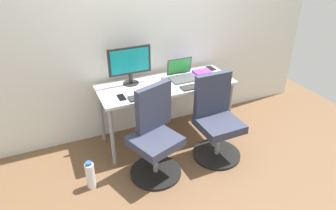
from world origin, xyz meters
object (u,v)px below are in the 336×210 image
office_chair_right (216,121)px  coffee_mug (184,68)px  desktop_monitor (130,63)px  office_chair_left (155,137)px  water_bottle_on_floor (90,175)px  open_laptop (182,74)px

office_chair_right → coffee_mug: size_ratio=10.22×
desktop_monitor → office_chair_right: bearing=-41.9°
desktop_monitor → coffee_mug: (0.70, 0.06, -0.20)m
office_chair_left → office_chair_right: same height
desktop_monitor → water_bottle_on_floor: bearing=-135.3°
desktop_monitor → open_laptop: 0.63m
office_chair_left → coffee_mug: (0.69, 0.73, 0.35)m
water_bottle_on_floor → open_laptop: open_laptop is taller
water_bottle_on_floor → coffee_mug: 1.67m
office_chair_left → open_laptop: 0.90m
desktop_monitor → coffee_mug: 0.74m
office_chair_right → coffee_mug: office_chair_right is taller
office_chair_right → desktop_monitor: size_ratio=1.96×
office_chair_right → desktop_monitor: desktop_monitor is taller
office_chair_right → open_laptop: bearing=104.0°
office_chair_left → water_bottle_on_floor: bearing=178.8°
open_laptop → coffee_mug: size_ratio=3.37×
office_chair_left → coffee_mug: bearing=46.8°
office_chair_right → water_bottle_on_floor: bearing=179.6°
office_chair_left → coffee_mug: 1.06m
office_chair_left → office_chair_right: size_ratio=1.00×
office_chair_right → office_chair_left: bearing=-179.7°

